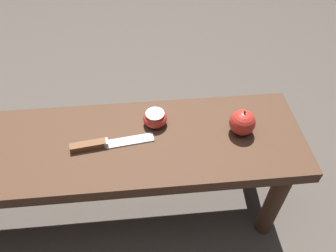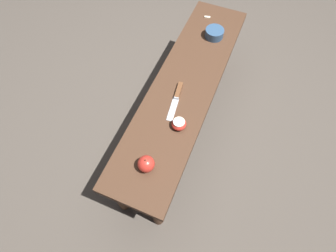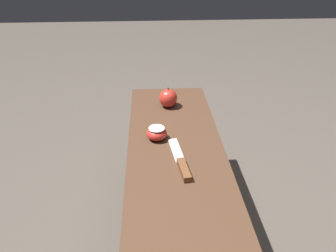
{
  "view_description": "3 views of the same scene",
  "coord_description": "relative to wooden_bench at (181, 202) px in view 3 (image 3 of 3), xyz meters",
  "views": [
    {
      "loc": [
        0.23,
        -0.63,
        1.16
      ],
      "look_at": [
        0.3,
        0.02,
        0.46
      ],
      "focal_mm": 35.0,
      "sensor_mm": 36.0,
      "label": 1
    },
    {
      "loc": [
        0.87,
        0.26,
        1.55
      ],
      "look_at": [
        0.3,
        0.02,
        0.46
      ],
      "focal_mm": 28.0,
      "sensor_mm": 36.0,
      "label": 2
    },
    {
      "loc": [
        -0.73,
        0.08,
        1.07
      ],
      "look_at": [
        0.3,
        0.02,
        0.46
      ],
      "focal_mm": 35.0,
      "sensor_mm": 36.0,
      "label": 3
    }
  ],
  "objects": [
    {
      "name": "wooden_bench",
      "position": [
        0.0,
        0.0,
        0.0
      ],
      "size": [
        1.4,
        0.33,
        0.43
      ],
      "color": "#472D1E",
      "rests_on": "ground_plane"
    },
    {
      "name": "knife",
      "position": [
        0.1,
        -0.01,
        0.07
      ],
      "size": [
        0.24,
        0.06,
        0.02
      ],
      "rotation": [
        0.0,
        0.0,
        0.13
      ],
      "color": "#B7BABF",
      "rests_on": "wooden_bench"
    },
    {
      "name": "apple_whole",
      "position": [
        0.51,
        0.01,
        0.1
      ],
      "size": [
        0.08,
        0.08,
        0.09
      ],
      "color": "red",
      "rests_on": "wooden_bench"
    },
    {
      "name": "apple_cut",
      "position": [
        0.26,
        0.06,
        0.09
      ],
      "size": [
        0.07,
        0.07,
        0.05
      ],
      "color": "red",
      "rests_on": "wooden_bench"
    }
  ]
}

